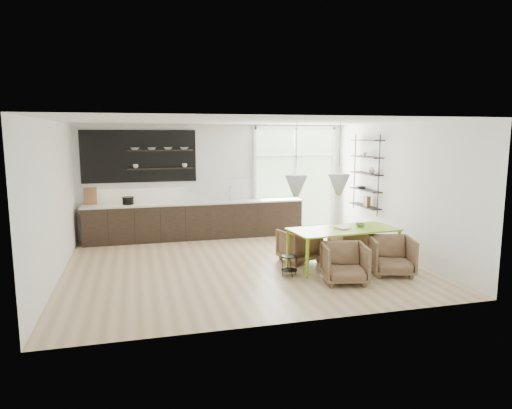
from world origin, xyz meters
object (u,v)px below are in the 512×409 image
armchair_front_left (345,263)px  wire_stool (289,263)px  dining_table (344,231)px  armchair_front_right (391,256)px  armchair_back_right (349,240)px  armchair_back_left (299,245)px

armchair_front_left → wire_stool: armchair_front_left is taller
dining_table → armchair_front_right: bearing=-52.0°
dining_table → armchair_front_left: 1.06m
armchair_front_left → wire_stool: bearing=156.0°
armchair_back_right → wire_stool: bearing=28.6°
armchair_back_left → dining_table: bearing=123.9°
armchair_front_left → armchair_front_right: armchair_front_right is taller
armchair_back_right → wire_stool: 2.08m
dining_table → armchair_back_left: dining_table is taller
armchair_back_left → armchair_front_left: 1.57m
armchair_back_right → armchair_front_right: (0.14, -1.51, 0.03)m
armchair_back_left → wire_stool: 1.06m
dining_table → armchair_back_right: (0.53, 0.81, -0.39)m
dining_table → armchair_back_right: size_ratio=3.01×
armchair_front_right → wire_stool: (-1.90, 0.41, -0.12)m
armchair_back_right → wire_stool: (-1.77, -1.10, -0.09)m
dining_table → armchair_front_left: size_ratio=2.85×
armchair_back_left → armchair_front_right: armchair_front_right is taller
dining_table → armchair_front_right: 1.03m
armchair_front_right → armchair_back_left: bearing=152.1°
dining_table → armchair_back_right: 1.05m
armchair_back_left → armchair_front_left: armchair_front_left is taller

